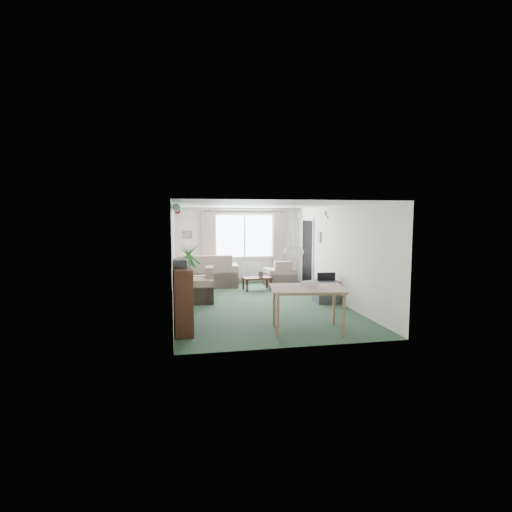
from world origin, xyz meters
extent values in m
plane|color=#2A4631|center=(0.00, 0.00, 0.00)|extent=(6.50, 6.50, 0.00)
cube|color=white|center=(0.20, 3.23, 1.50)|extent=(1.80, 0.03, 1.30)
cube|color=black|center=(0.20, 3.15, 2.27)|extent=(2.60, 0.03, 0.03)
cube|color=beige|center=(-0.95, 3.13, 1.27)|extent=(0.45, 0.08, 2.00)
cube|color=beige|center=(1.35, 3.13, 1.27)|extent=(0.45, 0.08, 2.00)
cube|color=white|center=(0.20, 3.19, 0.40)|extent=(1.20, 0.10, 0.55)
cube|color=black|center=(1.99, 2.20, 1.00)|extent=(0.03, 0.95, 2.00)
sphere|color=white|center=(0.20, -2.30, 1.48)|extent=(0.36, 0.36, 0.36)
cylinder|color=#196626|center=(-1.92, -2.30, 2.28)|extent=(1.60, 1.60, 0.12)
sphere|color=silver|center=(1.30, 0.90, 2.22)|extent=(0.20, 0.20, 0.20)
sphere|color=silver|center=(1.60, -0.30, 2.22)|extent=(0.20, 0.20, 0.20)
cube|color=brown|center=(-1.60, 3.23, 1.55)|extent=(0.28, 0.03, 0.22)
cube|color=brown|center=(1.98, 1.20, 1.55)|extent=(0.03, 0.24, 0.30)
cube|color=beige|center=(-1.10, 2.75, 0.49)|extent=(2.01, 1.14, 0.98)
cube|color=beige|center=(1.17, 2.45, 0.39)|extent=(0.92, 0.88, 0.78)
cube|color=beige|center=(-1.50, 0.63, 0.44)|extent=(0.99, 1.04, 0.88)
cube|color=black|center=(0.34, 1.85, 0.19)|extent=(0.89, 0.57, 0.37)
cube|color=#503729|center=(0.44, 1.80, 0.45)|extent=(0.12, 0.02, 0.16)
cube|color=black|center=(-1.84, -1.99, 0.60)|extent=(0.38, 1.00, 1.21)
cube|color=#323237|center=(-1.88, -1.91, 1.28)|extent=(0.30, 0.36, 0.14)
cylinder|color=#256121|center=(-1.65, 0.34, 0.76)|extent=(0.86, 0.86, 1.51)
cube|color=tan|center=(0.46, -2.36, 0.40)|extent=(1.40, 1.04, 0.80)
cube|color=white|center=(0.51, -2.29, 0.86)|extent=(0.28, 0.22, 0.12)
cube|color=#323135|center=(1.70, -0.10, 0.27)|extent=(0.57, 0.63, 0.54)
cylinder|color=#22389F|center=(1.65, 1.63, 0.06)|extent=(0.73, 0.73, 0.11)
camera|label=1|loc=(-1.91, -9.36, 2.15)|focal=28.00mm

